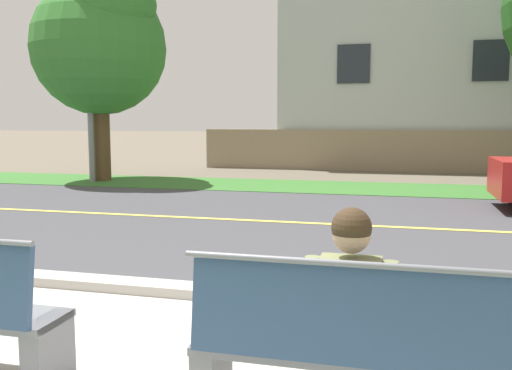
{
  "coord_description": "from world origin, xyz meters",
  "views": [
    {
      "loc": [
        1.62,
        -2.65,
        1.73
      ],
      "look_at": [
        0.06,
        3.39,
        1.0
      ],
      "focal_mm": 39.19,
      "sensor_mm": 36.0,
      "label": 1
    }
  ],
  "objects": [
    {
      "name": "shade_tree_far_left",
      "position": [
        -6.46,
        11.56,
        4.0
      ],
      "size": [
        3.74,
        3.74,
        6.16
      ],
      "color": "brown",
      "rests_on": "ground_plane"
    },
    {
      "name": "street_asphalt",
      "position": [
        0.0,
        6.5,
        0.0
      ],
      "size": [
        52.0,
        8.0,
        0.01
      ],
      "primitive_type": "cube",
      "color": "#424247",
      "rests_on": "ground_plane"
    },
    {
      "name": "bench_right",
      "position": [
        1.36,
        0.32,
        0.45
      ],
      "size": [
        1.75,
        0.48,
        1.01
      ],
      "color": "slate",
      "rests_on": "ground_plane"
    },
    {
      "name": "ground_plane",
      "position": [
        0.0,
        8.0,
        0.0
      ],
      "size": [
        140.0,
        140.0,
        0.0
      ],
      "primitive_type": "plane",
      "color": "#665B4C"
    },
    {
      "name": "streetlamp",
      "position": [
        -6.7,
        11.47,
        4.03
      ],
      "size": [
        0.24,
        2.1,
        7.05
      ],
      "color": "gray",
      "rests_on": "ground_plane"
    },
    {
      "name": "garden_wall",
      "position": [
        1.29,
        16.79,
        0.7
      ],
      "size": [
        13.0,
        0.36,
        1.4
      ],
      "primitive_type": "cube",
      "color": "gray",
      "rests_on": "ground_plane"
    },
    {
      "name": "seated_person_olive",
      "position": [
        1.38,
        0.49,
        0.68
      ],
      "size": [
        0.52,
        0.68,
        1.25
      ],
      "color": "#333D56",
      "rests_on": "ground_plane"
    },
    {
      "name": "road_centre_line",
      "position": [
        0.0,
        6.5,
        0.01
      ],
      "size": [
        48.0,
        0.14,
        0.01
      ],
      "primitive_type": "cube",
      "color": "#E0CC4C",
      "rests_on": "ground_plane"
    },
    {
      "name": "far_verge_grass",
      "position": [
        0.0,
        11.67,
        0.01
      ],
      "size": [
        48.0,
        2.8,
        0.02
      ],
      "primitive_type": "cube",
      "color": "#38702D",
      "rests_on": "ground_plane"
    },
    {
      "name": "house_across_street",
      "position": [
        2.19,
        19.99,
        3.63
      ],
      "size": [
        10.38,
        6.91,
        7.17
      ],
      "color": "#B7BCC1",
      "rests_on": "ground_plane"
    },
    {
      "name": "curb_edge",
      "position": [
        0.0,
        2.35,
        0.06
      ],
      "size": [
        44.0,
        0.3,
        0.11
      ],
      "primitive_type": "cube",
      "color": "#ADA89E",
      "rests_on": "ground_plane"
    }
  ]
}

